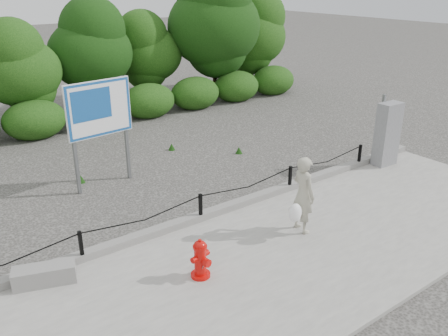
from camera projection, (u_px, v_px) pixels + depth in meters
name	position (u px, v px, depth m)	size (l,w,h in m)	color
ground	(201.00, 224.00, 9.75)	(90.00, 90.00, 0.00)	#2D2B28
sidewalk	(265.00, 267.00, 8.24)	(14.00, 4.00, 0.08)	gray
curb	(199.00, 217.00, 9.73)	(14.00, 0.22, 0.14)	slate
chain_barrier	(200.00, 204.00, 9.57)	(10.06, 0.06, 0.60)	black
treeline	(65.00, 43.00, 15.73)	(20.48, 4.01, 5.20)	black
fire_hydrant	(201.00, 259.00, 7.80)	(0.39, 0.40, 0.70)	#BE0A07
pedestrian	(303.00, 196.00, 9.06)	(0.70, 0.60, 1.54)	#A19D8A
concrete_block	(44.00, 275.00, 7.69)	(0.98, 0.34, 0.31)	gray
utility_cabinet	(387.00, 134.00, 12.31)	(0.65, 0.46, 1.84)	gray
advertising_sign	(99.00, 114.00, 10.81)	(1.61, 0.28, 2.58)	slate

